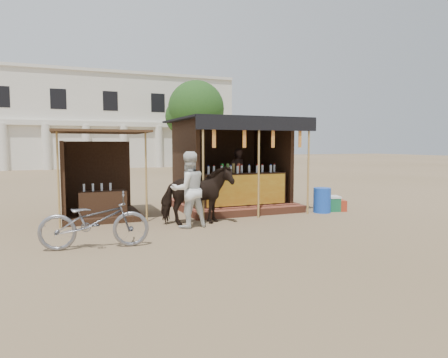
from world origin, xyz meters
TOP-DOWN VIEW (x-y plane):
  - ground at (0.00, 0.00)m, footprint 120.00×120.00m
  - main_stall at (1.01, 3.36)m, footprint 3.60×3.61m
  - secondary_stall at (-3.17, 3.24)m, footprint 2.40×2.40m
  - cow at (-0.84, 1.33)m, footprint 1.85×1.02m
  - motorbike at (-3.41, -0.12)m, footprint 2.13×0.98m
  - bystander at (-1.14, 1.08)m, footprint 0.96×0.79m
  - blue_barrel at (3.14, 1.61)m, footprint 0.65×0.65m
  - red_crate at (3.78, 1.63)m, footprint 0.46×0.47m
  - cooler at (3.47, 1.73)m, footprint 0.74×0.60m
  - background_building at (-2.00, 29.94)m, footprint 26.00×7.45m
  - tree at (5.81, 22.14)m, footprint 4.50×4.40m

SIDE VIEW (x-z plane):
  - ground at x=0.00m, z-range 0.00..0.00m
  - red_crate at x=3.78m, z-range 0.00..0.33m
  - cooler at x=3.47m, z-range 0.00..0.46m
  - blue_barrel at x=3.14m, z-range 0.00..0.73m
  - motorbike at x=-3.41m, z-range 0.00..1.08m
  - cow at x=-0.84m, z-range 0.00..1.49m
  - secondary_stall at x=-3.17m, z-range -0.34..2.04m
  - bystander at x=-1.14m, z-range 0.00..1.84m
  - main_stall at x=1.01m, z-range -0.37..2.41m
  - background_building at x=-2.00m, z-range -0.11..8.07m
  - tree at x=5.81m, z-range 1.13..8.13m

